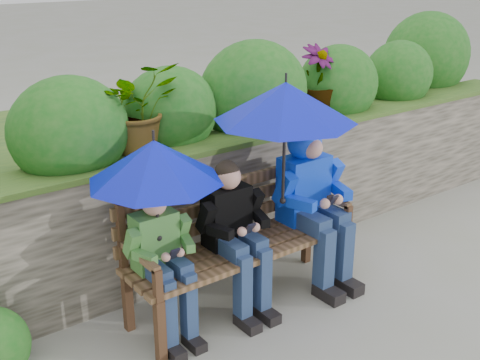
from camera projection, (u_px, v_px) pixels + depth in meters
ground at (248, 309)px, 4.27m from camera, size 60.00×60.00×0.00m
garden_backdrop at (136, 165)px, 5.21m from camera, size 8.00×2.88×1.86m
park_bench at (237, 236)px, 4.21m from camera, size 1.71×0.50×0.90m
boy_left at (162, 256)px, 3.77m from camera, size 0.42×0.49×1.02m
boy_middle at (235, 229)px, 4.07m from camera, size 0.47×0.54×1.08m
boy_right at (312, 193)px, 4.44m from camera, size 0.56×0.67×1.20m
umbrella_left at (155, 161)px, 3.56m from camera, size 0.83×0.83×0.72m
umbrella_right at (285, 102)px, 4.00m from camera, size 0.98×0.98×0.93m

